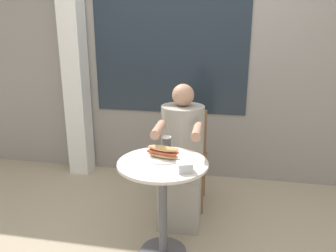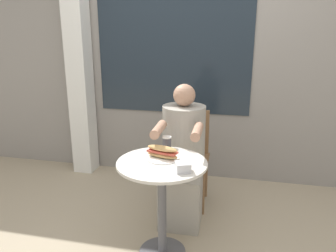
{
  "view_description": "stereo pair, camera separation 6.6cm",
  "coord_description": "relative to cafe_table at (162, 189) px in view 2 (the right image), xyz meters",
  "views": [
    {
      "loc": [
        0.42,
        -2.01,
        1.58
      ],
      "look_at": [
        0.0,
        0.19,
        0.92
      ],
      "focal_mm": 35.0,
      "sensor_mm": 36.0,
      "label": 1
    },
    {
      "loc": [
        0.49,
        -1.99,
        1.58
      ],
      "look_at": [
        0.0,
        0.19,
        0.92
      ],
      "focal_mm": 35.0,
      "sensor_mm": 36.0,
      "label": 2
    }
  ],
  "objects": [
    {
      "name": "napkin_box",
      "position": [
        0.16,
        -0.12,
        0.23
      ],
      "size": [
        0.12,
        0.12,
        0.06
      ],
      "rotation": [
        0.0,
        0.0,
        0.38
      ],
      "color": "silver",
      "rests_on": "cafe_table"
    },
    {
      "name": "seated_diner",
      "position": [
        0.06,
        0.5,
        -0.01
      ],
      "size": [
        0.37,
        0.64,
        1.17
      ],
      "rotation": [
        0.0,
        0.0,
        3.17
      ],
      "color": "gray",
      "rests_on": "ground_plane"
    },
    {
      "name": "storefront_wall",
      "position": [
        -0.0,
        1.45,
        0.88
      ],
      "size": [
        8.0,
        0.09,
        2.8
      ],
      "color": "gray",
      "rests_on": "ground_plane"
    },
    {
      "name": "drink_cup",
      "position": [
        -0.02,
        0.25,
        0.25
      ],
      "size": [
        0.07,
        0.07,
        0.1
      ],
      "color": "#424247",
      "rests_on": "cafe_table"
    },
    {
      "name": "diner_chair",
      "position": [
        0.05,
        0.85,
        0.0
      ],
      "size": [
        0.39,
        0.39,
        0.87
      ],
      "rotation": [
        0.0,
        0.0,
        3.17
      ],
      "color": "brown",
      "rests_on": "ground_plane"
    },
    {
      "name": "sandwich_on_plate",
      "position": [
        -0.01,
        0.06,
        0.24
      ],
      "size": [
        0.24,
        0.23,
        0.09
      ],
      "rotation": [
        0.0,
        0.0,
        -0.24
      ],
      "color": "white",
      "rests_on": "cafe_table"
    },
    {
      "name": "lattice_pillar",
      "position": [
        -1.23,
        1.28,
        0.68
      ],
      "size": [
        0.22,
        0.22,
        2.4
      ],
      "color": "silver",
      "rests_on": "ground_plane"
    },
    {
      "name": "cafe_table",
      "position": [
        0.0,
        0.0,
        0.0
      ],
      "size": [
        0.62,
        0.62,
        0.72
      ],
      "color": "beige",
      "rests_on": "ground_plane"
    }
  ]
}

